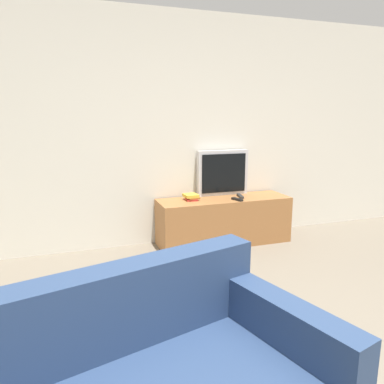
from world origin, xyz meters
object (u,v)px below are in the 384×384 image
(book_stack, at_px, (191,197))
(remote_secondary, at_px, (237,199))
(remote_on_stand, at_px, (240,196))
(television, at_px, (223,173))
(tv_stand, at_px, (224,221))

(book_stack, relative_size, remote_secondary, 1.10)
(remote_on_stand, height_order, remote_secondary, same)
(television, bearing_deg, book_stack, -161.33)
(tv_stand, bearing_deg, remote_secondary, -56.23)
(remote_on_stand, bearing_deg, television, 127.18)
(tv_stand, relative_size, book_stack, 8.84)
(television, bearing_deg, remote_secondary, -83.66)
(remote_on_stand, bearing_deg, book_stack, 175.97)
(tv_stand, xyz_separation_m, television, (0.06, 0.19, 0.54))
(book_stack, bearing_deg, remote_secondary, -21.05)
(tv_stand, relative_size, remote_secondary, 9.77)
(television, distance_m, remote_secondary, 0.42)
(remote_on_stand, relative_size, remote_secondary, 1.26)
(tv_stand, xyz_separation_m, book_stack, (-0.39, 0.04, 0.30))
(tv_stand, relative_size, remote_on_stand, 7.73)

